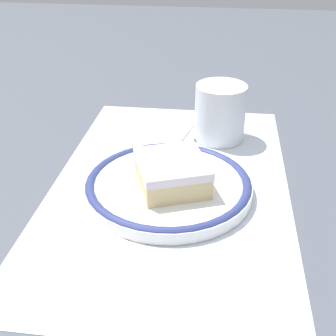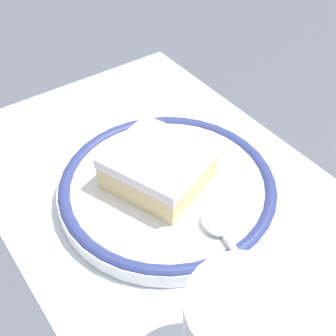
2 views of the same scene
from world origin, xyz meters
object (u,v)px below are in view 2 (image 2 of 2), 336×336
object	(u,v)px
plate	(168,187)
cake_slice	(158,167)
napkin	(140,101)
spoon	(229,240)

from	to	relation	value
plate	cake_slice	world-z (taller)	cake_slice
plate	cake_slice	size ratio (longest dim) A/B	1.93
cake_slice	napkin	world-z (taller)	cake_slice
plate	spoon	bearing A→B (deg)	-0.20
cake_slice	napkin	size ratio (longest dim) A/B	0.79
napkin	cake_slice	bearing A→B (deg)	-26.23
cake_slice	napkin	xyz separation A→B (m)	(-0.14, 0.07, -0.03)
plate	spoon	xyz separation A→B (m)	(0.09, -0.00, 0.01)
plate	spoon	world-z (taller)	spoon
cake_slice	spoon	world-z (taller)	cake_slice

